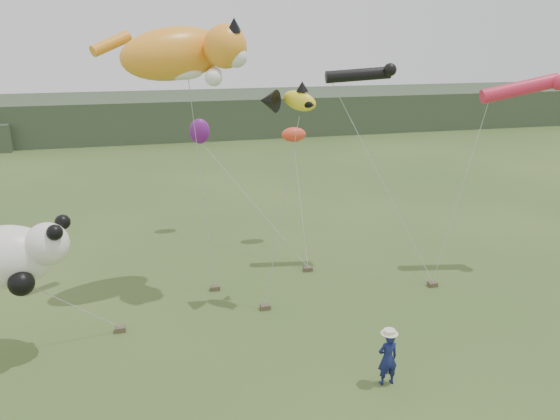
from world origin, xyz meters
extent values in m
plane|color=#385123|center=(0.00, 0.00, 0.00)|extent=(120.00, 120.00, 0.00)
cube|color=#2D3D28|center=(0.00, 45.00, 2.00)|extent=(90.00, 12.00, 4.00)
imported|color=#151C4F|center=(1.01, -1.57, 0.89)|extent=(0.67, 0.46, 1.77)
cube|color=brown|center=(-3.27, 6.11, 0.10)|extent=(0.37, 0.30, 0.19)
cube|color=brown|center=(-1.58, 3.97, 0.10)|extent=(0.37, 0.30, 0.19)
cube|color=brown|center=(5.78, 4.23, 0.10)|extent=(0.37, 0.30, 0.19)
cube|color=brown|center=(-7.03, 3.59, 0.10)|extent=(0.37, 0.30, 0.19)
cube|color=brown|center=(1.08, 7.02, 0.10)|extent=(0.37, 0.30, 0.19)
ellipsoid|color=orange|center=(-4.33, 6.81, 9.55)|extent=(4.81, 3.35, 2.33)
sphere|color=orange|center=(-2.56, 5.93, 9.82)|extent=(1.59, 1.59, 1.59)
cone|color=black|center=(-2.30, 5.49, 10.57)|extent=(0.50, 0.60, 0.60)
cone|color=black|center=(-2.12, 6.37, 10.57)|extent=(0.50, 0.57, 0.57)
sphere|color=white|center=(-2.21, 5.66, 9.47)|extent=(0.80, 0.80, 0.80)
ellipsoid|color=white|center=(-4.15, 6.55, 8.85)|extent=(1.56, 0.78, 0.49)
sphere|color=white|center=(-3.09, 5.40, 8.76)|extent=(0.62, 0.62, 0.62)
sphere|color=white|center=(-2.91, 6.64, 8.76)|extent=(0.62, 0.62, 0.62)
cylinder|color=orange|center=(-6.63, 7.52, 9.91)|extent=(1.65, 1.21, 0.96)
ellipsoid|color=yellow|center=(-0.13, 4.47, 7.96)|extent=(1.43, 1.32, 0.95)
cone|color=black|center=(-1.24, 4.74, 7.96)|extent=(1.02, 1.05, 0.83)
cone|color=black|center=(-0.04, 4.47, 8.46)|extent=(0.46, 0.46, 0.37)
cone|color=black|center=(0.14, 4.01, 7.86)|extent=(0.49, 0.51, 0.37)
cone|color=black|center=(0.14, 4.92, 7.86)|extent=(0.49, 0.51, 0.37)
cylinder|color=black|center=(3.35, 7.64, 8.59)|extent=(2.85, 0.93, 0.70)
sphere|color=black|center=(4.61, 7.20, 8.81)|extent=(0.55, 0.55, 0.55)
cylinder|color=red|center=(9.84, 5.61, 8.06)|extent=(3.36, 1.18, 1.27)
sphere|color=red|center=(11.31, 5.09, 8.32)|extent=(0.65, 0.65, 0.65)
ellipsoid|color=white|center=(-10.25, 2.97, 3.50)|extent=(3.06, 2.04, 2.04)
sphere|color=white|center=(-8.89, 2.63, 3.95)|extent=(1.36, 1.36, 1.36)
sphere|color=black|center=(-8.55, 2.18, 4.46)|extent=(0.50, 0.50, 0.50)
sphere|color=black|center=(-8.44, 3.14, 4.46)|extent=(0.50, 0.50, 0.50)
sphere|color=black|center=(-9.69, 2.06, 2.93)|extent=(0.79, 0.79, 0.79)
ellipsoid|color=#F94427|center=(1.45, 10.97, 5.54)|extent=(1.22, 0.71, 0.71)
ellipsoid|color=#681777|center=(-2.89, 13.62, 5.44)|extent=(1.06, 0.71, 1.30)
camera|label=1|loc=(-5.62, -14.70, 10.28)|focal=35.00mm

